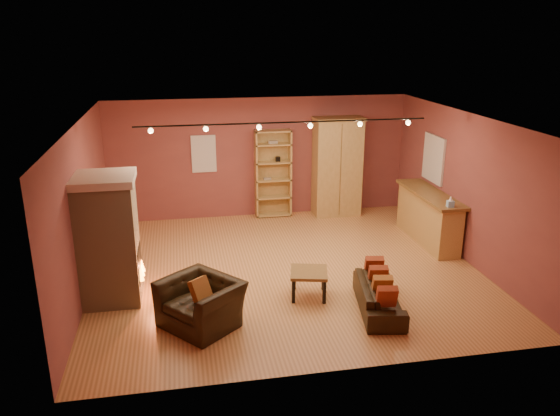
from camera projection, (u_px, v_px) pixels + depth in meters
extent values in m
plane|color=#A96E3C|center=(287.00, 269.00, 10.20)|extent=(7.00, 7.00, 0.00)
plane|color=brown|center=(287.00, 120.00, 9.33)|extent=(7.00, 7.00, 0.00)
cube|color=brown|center=(260.00, 158.00, 12.80)|extent=(7.00, 0.02, 2.80)
cube|color=brown|center=(83.00, 209.00, 9.15)|extent=(0.02, 6.50, 2.80)
cube|color=brown|center=(467.00, 188.00, 10.38)|extent=(0.02, 6.50, 2.80)
cube|color=tan|center=(109.00, 242.00, 8.80)|extent=(0.90, 0.90, 2.00)
cube|color=beige|center=(102.00, 179.00, 8.47)|extent=(0.98, 0.98, 0.12)
cube|color=black|center=(137.00, 263.00, 8.99)|extent=(0.10, 0.65, 0.55)
cone|color=orange|center=(141.00, 270.00, 9.04)|extent=(0.10, 0.10, 0.22)
cube|color=silver|center=(204.00, 154.00, 12.51)|extent=(0.56, 0.04, 0.86)
cube|color=tan|center=(272.00, 172.00, 12.95)|extent=(0.85, 0.04, 2.07)
cube|color=tan|center=(256.00, 175.00, 12.74)|extent=(0.04, 0.33, 2.07)
cube|color=tan|center=(290.00, 173.00, 12.88)|extent=(0.04, 0.33, 2.07)
cube|color=gray|center=(267.00, 179.00, 12.82)|extent=(0.18, 0.12, 0.05)
cube|color=black|center=(278.00, 159.00, 12.72)|extent=(0.10, 0.10, 0.12)
cube|color=tan|center=(273.00, 214.00, 13.12)|extent=(0.85, 0.33, 0.04)
cube|color=tan|center=(273.00, 197.00, 12.99)|extent=(0.85, 0.33, 0.04)
cube|color=tan|center=(273.00, 180.00, 12.86)|extent=(0.85, 0.33, 0.03)
cube|color=tan|center=(273.00, 162.00, 12.72)|extent=(0.85, 0.33, 0.04)
cube|color=tan|center=(273.00, 144.00, 12.59)|extent=(0.85, 0.33, 0.04)
cube|color=tan|center=(273.00, 131.00, 12.49)|extent=(0.85, 0.33, 0.04)
cube|color=tan|center=(337.00, 168.00, 12.92)|extent=(1.09, 0.60, 2.28)
cube|color=brown|center=(341.00, 171.00, 12.65)|extent=(0.02, 0.01, 2.18)
cube|color=tan|center=(339.00, 119.00, 12.55)|extent=(1.15, 0.66, 0.06)
cube|color=tan|center=(428.00, 218.00, 11.42)|extent=(0.48, 2.10, 1.00)
cube|color=brown|center=(430.00, 194.00, 11.26)|extent=(0.60, 2.22, 0.06)
cube|color=#90BDE7|center=(450.00, 203.00, 10.33)|extent=(0.15, 0.15, 0.13)
cone|color=white|center=(451.00, 198.00, 10.30)|extent=(0.08, 0.08, 0.10)
cube|color=silver|center=(434.00, 159.00, 11.60)|extent=(0.05, 0.90, 1.00)
imported|color=black|center=(379.00, 292.00, 8.65)|extent=(0.73, 1.63, 0.61)
cube|color=#95361D|center=(387.00, 296.00, 8.06)|extent=(0.34, 0.28, 0.36)
cube|color=#A26129|center=(382.00, 285.00, 8.41)|extent=(0.34, 0.28, 0.36)
cube|color=#95361D|center=(378.00, 275.00, 8.76)|extent=(0.34, 0.28, 0.36)
cube|color=#95361D|center=(374.00, 266.00, 9.11)|extent=(0.34, 0.28, 0.36)
imported|color=black|center=(201.00, 296.00, 8.14)|extent=(1.26, 1.31, 0.97)
cube|color=#A26129|center=(200.00, 289.00, 8.11)|extent=(0.38, 0.37, 0.34)
cube|color=brown|center=(309.00, 272.00, 9.05)|extent=(0.73, 0.73, 0.05)
cube|color=black|center=(297.00, 293.00, 8.84)|extent=(0.05, 0.05, 0.40)
cube|color=black|center=(327.00, 291.00, 8.93)|extent=(0.05, 0.05, 0.40)
cube|color=black|center=(291.00, 280.00, 9.31)|extent=(0.05, 0.05, 0.40)
cube|color=black|center=(320.00, 277.00, 9.40)|extent=(0.05, 0.05, 0.40)
cylinder|color=black|center=(285.00, 122.00, 9.54)|extent=(5.20, 0.03, 0.03)
sphere|color=#FFD88C|center=(151.00, 131.00, 9.16)|extent=(0.09, 0.09, 0.09)
sphere|color=#FFD88C|center=(206.00, 129.00, 9.32)|extent=(0.09, 0.09, 0.09)
sphere|color=#FFD88C|center=(259.00, 127.00, 9.48)|extent=(0.09, 0.09, 0.09)
sphere|color=#FFD88C|center=(310.00, 126.00, 9.64)|extent=(0.09, 0.09, 0.09)
sphere|color=#FFD88C|center=(360.00, 124.00, 9.80)|extent=(0.09, 0.09, 0.09)
sphere|color=#FFD88C|center=(408.00, 122.00, 9.97)|extent=(0.09, 0.09, 0.09)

